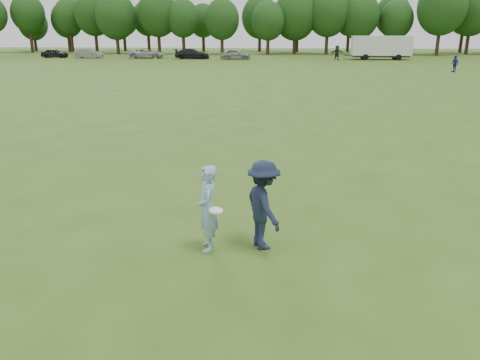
{
  "coord_description": "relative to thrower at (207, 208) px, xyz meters",
  "views": [
    {
      "loc": [
        0.79,
        -8.29,
        4.18
      ],
      "look_at": [
        -0.03,
        1.14,
        1.1
      ],
      "focal_mm": 35.0,
      "sensor_mm": 36.0,
      "label": 1
    }
  ],
  "objects": [
    {
      "name": "ground",
      "position": [
        0.57,
        -0.05,
        -0.86
      ],
      "size": [
        200.0,
        200.0,
        0.0
      ],
      "primitive_type": "plane",
      "color": "#365417",
      "rests_on": "ground"
    },
    {
      "name": "thrower",
      "position": [
        0.0,
        0.0,
        0.0
      ],
      "size": [
        0.52,
        0.69,
        1.72
      ],
      "primitive_type": "imported",
      "rotation": [
        0.0,
        0.0,
        -1.38
      ],
      "color": "#87B1D1",
      "rests_on": "ground"
    },
    {
      "name": "defender",
      "position": [
        1.08,
        0.18,
        0.04
      ],
      "size": [
        1.11,
        1.33,
        1.79
      ],
      "primitive_type": "imported",
      "rotation": [
        0.0,
        0.0,
        2.03
      ],
      "color": "#192238",
      "rests_on": "ground"
    },
    {
      "name": "player_far_b",
      "position": [
        18.52,
        41.15,
        -0.04
      ],
      "size": [
        0.71,
        1.04,
        1.63
      ],
      "primitive_type": "imported",
      "rotation": [
        0.0,
        0.0,
        -1.21
      ],
      "color": "navy",
      "rests_on": "ground"
    },
    {
      "name": "player_far_d",
      "position": [
        8.84,
        58.54,
        0.14
      ],
      "size": [
        1.95,
        1.15,
        2.01
      ],
      "primitive_type": "imported",
      "rotation": [
        0.0,
        0.0,
        0.32
      ],
      "color": "black",
      "rests_on": "ground"
    },
    {
      "name": "car_a",
      "position": [
        -32.34,
        60.82,
        -0.21
      ],
      "size": [
        3.89,
        1.71,
        1.3
      ],
      "primitive_type": "imported",
      "rotation": [
        0.0,
        0.0,
        1.62
      ],
      "color": "black",
      "rests_on": "ground"
    },
    {
      "name": "car_b",
      "position": [
        -27.03,
        60.45,
        -0.18
      ],
      "size": [
        4.14,
        1.52,
        1.36
      ],
      "primitive_type": "imported",
      "rotation": [
        0.0,
        0.0,
        1.55
      ],
      "color": "slate",
      "rests_on": "ground"
    },
    {
      "name": "car_c",
      "position": [
        -18.42,
        60.96,
        -0.16
      ],
      "size": [
        5.27,
        2.9,
        1.4
      ],
      "primitive_type": "imported",
      "rotation": [
        0.0,
        0.0,
        1.69
      ],
      "color": "#ABABB0",
      "rests_on": "ground"
    },
    {
      "name": "car_d",
      "position": [
        -11.47,
        59.85,
        -0.14
      ],
      "size": [
        5.11,
        2.53,
        1.43
      ],
      "primitive_type": "imported",
      "rotation": [
        0.0,
        0.0,
        1.68
      ],
      "color": "black",
      "rests_on": "ground"
    },
    {
      "name": "car_e",
      "position": [
        -5.18,
        59.08,
        -0.14
      ],
      "size": [
        4.32,
        2.03,
        1.43
      ],
      "primitive_type": "imported",
      "rotation": [
        0.0,
        0.0,
        1.65
      ],
      "color": "gray",
      "rests_on": "ground"
    },
    {
      "name": "disc_in_play",
      "position": [
        0.2,
        -0.24,
        0.06
      ],
      "size": [
        0.3,
        0.31,
        0.07
      ],
      "color": "white",
      "rests_on": "ground"
    },
    {
      "name": "cargo_trailer",
      "position": [
        15.03,
        60.46,
        0.92
      ],
      "size": [
        9.0,
        2.75,
        3.2
      ],
      "color": "silver",
      "rests_on": "ground"
    },
    {
      "name": "treeline",
      "position": [
        3.38,
        76.84,
        5.4
      ],
      "size": [
        130.35,
        18.39,
        11.74
      ],
      "color": "#332114",
      "rests_on": "ground"
    }
  ]
}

